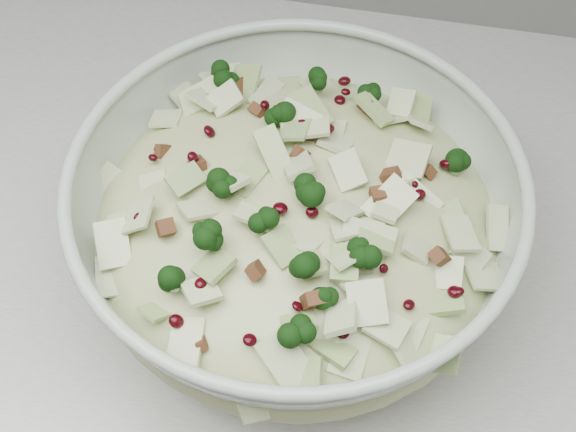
{
  "coord_description": "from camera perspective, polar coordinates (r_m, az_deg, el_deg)",
  "views": [
    {
      "loc": [
        0.34,
        1.23,
        1.52
      ],
      "look_at": [
        0.27,
        1.59,
        1.0
      ],
      "focal_mm": 50.0,
      "sensor_mm": 36.0,
      "label": 1
    }
  ],
  "objects": [
    {
      "name": "counter",
      "position": [
        1.22,
        -11.61,
        -9.16
      ],
      "size": [
        3.6,
        0.6,
        0.9
      ],
      "primitive_type": "cube",
      "color": "silver",
      "rests_on": "floor"
    },
    {
      "name": "salad",
      "position": [
        0.64,
        0.57,
        0.41
      ],
      "size": [
        0.42,
        0.42,
        0.15
      ],
      "rotation": [
        0.0,
        0.0,
        -0.32
      ],
      "color": "#C7D08E",
      "rests_on": "mixing_bowl"
    },
    {
      "name": "mixing_bowl",
      "position": [
        0.66,
        0.55,
        -0.79
      ],
      "size": [
        0.46,
        0.46,
        0.15
      ],
      "rotation": [
        0.0,
        0.0,
        -0.36
      ],
      "color": "#AABAA9",
      "rests_on": "counter"
    }
  ]
}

